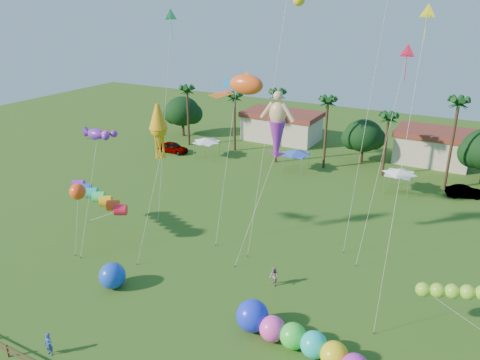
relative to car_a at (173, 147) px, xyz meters
The scene contains 20 objects.
ground 43.87m from the car_a, 53.87° to the right, with size 160.00×160.00×0.00m, color #285116.
tree_line 30.84m from the car_a, 16.24° to the left, with size 69.46×8.91×11.00m.
buildings_row 27.06m from the car_a, 32.63° to the left, with size 35.00×7.00×4.00m.
tent_row 19.97m from the car_a, ahead, with size 31.00×4.00×0.60m.
car_a is the anchor object (origin of this frame).
car_b 41.40m from the car_a, ahead, with size 1.49×4.27×1.41m, color #4C4C54.
spectator_a 44.25m from the car_a, 64.37° to the right, with size 0.61×0.40×1.68m, color #3048AA.
spectator_b 38.40m from the car_a, 41.05° to the right, with size 0.83×0.64×1.70m, color gray.
caterpillar_inflatable 46.48m from the car_a, 42.83° to the right, with size 11.63×4.04×2.37m.
blue_ball 36.28m from the car_a, 61.45° to the right, with size 2.20×2.20×2.20m, color blue.
rainbow_tube 28.19m from the car_a, 66.81° to the right, with size 8.70×3.76×4.19m.
green_worm 47.56m from the car_a, 31.66° to the right, with size 9.14×2.26×3.85m.
orange_ball_kite 30.35m from the car_a, 70.05° to the right, with size 1.83×2.61×6.58m.
merman_kite 34.32m from the car_a, 36.36° to the right, with size 2.83×5.90×14.59m.
fish_kite 30.67m from the car_a, 37.39° to the right, with size 5.37×6.61×15.95m.
squid_kite 31.52m from the car_a, 54.90° to the right, with size 2.11×5.13×14.08m.
lobster_kite 30.34m from the car_a, 66.39° to the right, with size 3.81×5.14×11.70m.
delta_kite_red 42.68m from the car_a, 23.59° to the right, with size 2.30×3.61×19.14m.
delta_kite_yellow 49.13m from the car_a, 31.90° to the right, with size 1.10×3.92×22.24m.
delta_kite_green 29.07m from the car_a, 51.44° to the right, with size 1.14×4.61×21.55m.
Camera 1 is at (16.69, -20.34, 22.57)m, focal length 35.00 mm.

